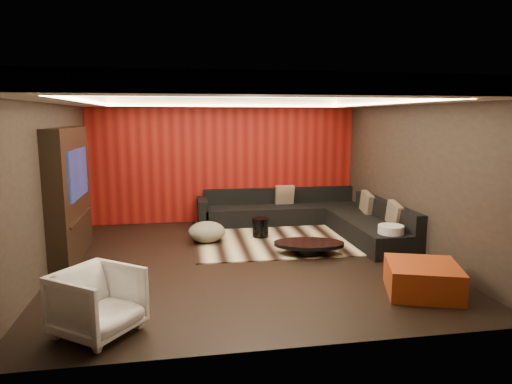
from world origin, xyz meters
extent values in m
cube|color=black|center=(0.00, 0.00, -0.01)|extent=(6.00, 6.00, 0.02)
cube|color=silver|center=(0.00, 0.00, 2.81)|extent=(6.00, 6.00, 0.02)
cube|color=black|center=(0.00, 3.01, 1.40)|extent=(6.00, 0.02, 2.80)
cube|color=black|center=(-3.01, 0.00, 1.40)|extent=(0.02, 6.00, 2.80)
cube|color=black|center=(3.01, 0.00, 1.40)|extent=(0.02, 6.00, 2.80)
cube|color=#6B0C0A|center=(0.00, 2.97, 1.40)|extent=(5.98, 0.05, 2.78)
cube|color=silver|center=(0.00, 2.70, 2.69)|extent=(6.00, 0.60, 0.22)
cube|color=silver|center=(0.00, -2.70, 2.69)|extent=(6.00, 0.60, 0.22)
cube|color=silver|center=(-2.70, 0.00, 2.69)|extent=(0.60, 4.80, 0.22)
cube|color=silver|center=(2.70, 0.00, 2.69)|extent=(0.60, 4.80, 0.22)
cube|color=#FFD899|center=(0.00, 2.36, 2.60)|extent=(4.80, 0.08, 0.04)
cube|color=#FFD899|center=(0.00, -2.36, 2.60)|extent=(4.80, 0.08, 0.04)
cube|color=#FFD899|center=(-2.36, 0.00, 2.60)|extent=(0.08, 4.80, 0.04)
cube|color=#FFD899|center=(2.36, 0.00, 2.60)|extent=(0.08, 4.80, 0.04)
cube|color=black|center=(-2.85, 0.60, 1.10)|extent=(0.30, 2.00, 2.20)
cube|color=black|center=(-2.69, 0.60, 1.45)|extent=(0.04, 1.30, 0.80)
cube|color=black|center=(-2.69, 0.60, 0.70)|extent=(0.04, 1.60, 0.04)
cube|color=#C2B78E|center=(1.20, 1.35, 0.01)|extent=(4.05, 3.07, 0.02)
cylinder|color=black|center=(1.15, 0.10, 0.12)|extent=(1.43, 1.43, 0.20)
cylinder|color=black|center=(0.52, 1.36, 0.21)|extent=(0.38, 0.38, 0.38)
ellipsoid|color=#C2BC96|center=(-0.55, 1.17, 0.21)|extent=(0.85, 0.85, 0.39)
cylinder|color=silver|center=(2.50, -0.21, 0.27)|extent=(0.53, 0.53, 0.54)
cube|color=#A03D14|center=(2.17, -1.85, 0.21)|extent=(1.18, 1.18, 0.41)
imported|color=white|center=(-1.97, -2.33, 0.37)|extent=(1.12, 1.12, 0.74)
cube|color=black|center=(1.25, 2.55, 0.20)|extent=(3.50, 0.90, 0.40)
cube|color=black|center=(1.25, 2.90, 0.57)|extent=(3.50, 0.20, 0.35)
cube|color=black|center=(2.55, 0.80, 0.20)|extent=(0.90, 2.60, 0.40)
cube|color=black|center=(2.90, 0.80, 0.57)|extent=(0.20, 2.60, 0.35)
cube|color=black|center=(-0.55, 2.55, 0.30)|extent=(0.20, 0.90, 0.60)
cube|color=#CBB295|center=(2.76, 1.41, 0.62)|extent=(0.12, 0.50, 0.50)
cube|color=#CBB295|center=(2.80, 0.27, 0.62)|extent=(0.12, 0.50, 0.50)
cube|color=#CBB295|center=(1.32, 2.66, 0.62)|extent=(0.42, 0.20, 0.44)
camera|label=1|loc=(-1.07, -7.28, 2.38)|focal=32.00mm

